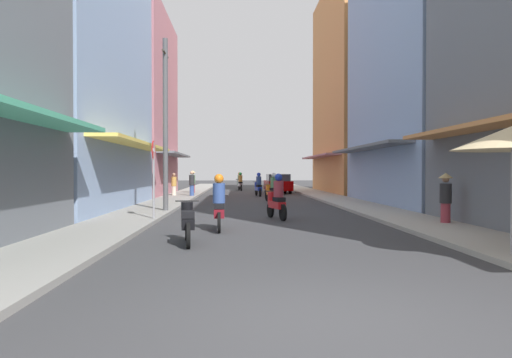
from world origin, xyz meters
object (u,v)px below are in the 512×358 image
(pedestrian_crossing, at_px, (192,184))
(utility_pole, at_px, (165,124))
(motorbike_maroon, at_px, (219,205))
(motorbike_green, at_px, (239,182))
(pedestrian_midway, at_px, (446,196))
(street_sign_no_entry, at_px, (154,169))
(pedestrian_far, at_px, (193,181))
(motorbike_blue, at_px, (258,186))
(parked_car, at_px, (278,183))
(motorbike_orange, at_px, (272,189))
(motorbike_black, at_px, (187,222))
(pedestrian_foreground, at_px, (174,185))
(motorbike_silver, at_px, (240,182))
(vendor_umbrella, at_px, (512,138))
(motorbike_red, at_px, (277,199))

(pedestrian_crossing, xyz_separation_m, utility_pole, (0.07, -11.05, 2.66))
(motorbike_maroon, xyz_separation_m, motorbike_green, (0.66, 29.25, 0.00))
(pedestrian_midway, height_order, street_sign_no_entry, street_sign_no_entry)
(motorbike_maroon, xyz_separation_m, pedestrian_far, (-2.75, 20.77, 0.27))
(motorbike_blue, distance_m, parked_car, 4.56)
(motorbike_blue, xyz_separation_m, motorbike_green, (-1.22, 11.57, 0.00))
(motorbike_orange, xyz_separation_m, motorbike_black, (-3.01, -14.28, -0.20))
(motorbike_blue, xyz_separation_m, pedestrian_crossing, (-4.27, -1.29, 0.14))
(motorbike_blue, bearing_deg, pedestrian_foreground, -172.99)
(motorbike_silver, height_order, vendor_umbrella, vendor_umbrella)
(motorbike_black, bearing_deg, pedestrian_far, 95.26)
(motorbike_silver, bearing_deg, parked_car, -59.70)
(motorbike_red, bearing_deg, utility_pole, 149.97)
(motorbike_black, bearing_deg, pedestrian_crossing, 95.37)
(vendor_umbrella, bearing_deg, pedestrian_far, 108.28)
(utility_pole, bearing_deg, pedestrian_midway, -27.62)
(motorbike_maroon, xyz_separation_m, pedestrian_midway, (6.73, 0.60, 0.20))
(pedestrian_far, bearing_deg, motorbike_orange, -59.90)
(vendor_umbrella, bearing_deg, motorbike_silver, 98.88)
(street_sign_no_entry, bearing_deg, vendor_umbrella, -40.83)
(pedestrian_foreground, bearing_deg, vendor_umbrella, -66.87)
(motorbike_silver, bearing_deg, street_sign_no_entry, -96.81)
(motorbike_green, height_order, pedestrian_foreground, motorbike_green)
(motorbike_silver, distance_m, pedestrian_crossing, 10.84)
(pedestrian_far, relative_size, pedestrian_midway, 1.07)
(motorbike_green, xyz_separation_m, pedestrian_midway, (6.06, -28.65, 0.20))
(parked_car, height_order, street_sign_no_entry, street_sign_no_entry)
(pedestrian_foreground, bearing_deg, motorbike_black, -81.27)
(parked_car, xyz_separation_m, pedestrian_far, (-6.31, -1.15, 0.23))
(pedestrian_foreground, relative_size, pedestrian_far, 0.91)
(motorbike_maroon, distance_m, street_sign_no_entry, 3.28)
(pedestrian_far, xyz_separation_m, utility_pole, (0.44, -15.44, 2.53))
(motorbike_black, distance_m, vendor_umbrella, 6.83)
(utility_pole, bearing_deg, motorbike_maroon, -66.58)
(motorbike_orange, xyz_separation_m, motorbike_red, (-0.52, -8.99, 0.00))
(motorbike_green, relative_size, pedestrian_crossing, 1.08)
(motorbike_maroon, relative_size, street_sign_no_entry, 0.68)
(motorbike_blue, height_order, pedestrian_midway, pedestrian_midway)
(pedestrian_far, distance_m, pedestrian_midway, 22.28)
(vendor_umbrella, bearing_deg, street_sign_no_entry, 139.17)
(pedestrian_crossing, bearing_deg, motorbike_blue, 16.85)
(street_sign_no_entry, bearing_deg, pedestrian_foreground, 95.35)
(motorbike_green, bearing_deg, motorbike_red, -87.38)
(motorbike_blue, relative_size, motorbike_silver, 1.00)
(parked_car, height_order, pedestrian_foreground, pedestrian_foreground)
(motorbike_red, distance_m, parked_car, 19.07)
(motorbike_black, xyz_separation_m, pedestrian_far, (-2.13, 23.15, 0.47))
(parked_car, height_order, pedestrian_midway, pedestrian_midway)
(vendor_umbrella, bearing_deg, motorbike_red, 116.63)
(pedestrian_foreground, distance_m, utility_pole, 12.06)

